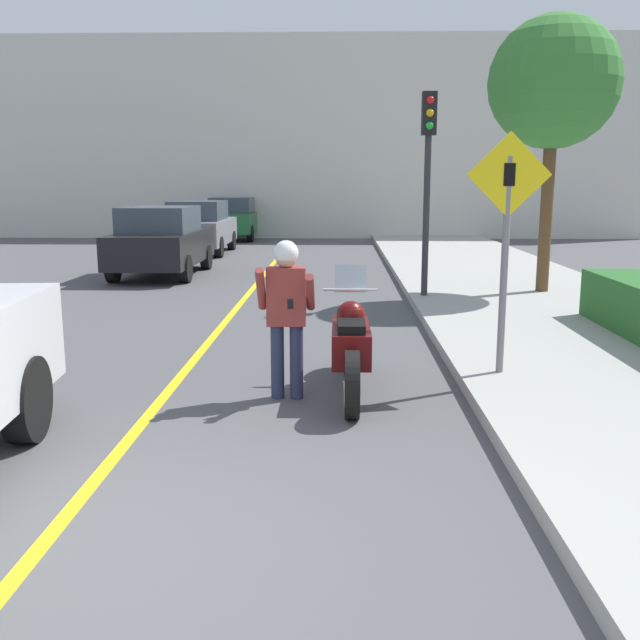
{
  "coord_description": "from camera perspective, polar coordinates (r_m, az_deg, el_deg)",
  "views": [
    {
      "loc": [
        1.26,
        -3.96,
        2.23
      ],
      "look_at": [
        1.05,
        3.68,
        0.76
      ],
      "focal_mm": 40.0,
      "sensor_mm": 36.0,
      "label": 1
    }
  ],
  "objects": [
    {
      "name": "street_tree",
      "position": [
        14.65,
        18.21,
        17.51
      ],
      "size": [
        2.44,
        2.44,
        5.15
      ],
      "color": "brown",
      "rests_on": "sidewalk_curb"
    },
    {
      "name": "traffic_light",
      "position": [
        13.45,
        8.63,
        12.86
      ],
      "size": [
        0.26,
        0.3,
        3.7
      ],
      "color": "#2D2D30",
      "rests_on": "sidewalk_curb"
    },
    {
      "name": "motorcycle",
      "position": [
        7.65,
        2.48,
        -2.09
      ],
      "size": [
        0.62,
        2.35,
        1.32
      ],
      "color": "black",
      "rests_on": "ground"
    },
    {
      "name": "person_biker",
      "position": [
        7.35,
        -2.71,
        1.31
      ],
      "size": [
        0.59,
        0.46,
        1.66
      ],
      "color": "#282D4C",
      "rests_on": "ground"
    },
    {
      "name": "parked_car_green",
      "position": [
        29.11,
        -6.95,
        8.1
      ],
      "size": [
        1.88,
        4.2,
        1.68
      ],
      "color": "black",
      "rests_on": "ground"
    },
    {
      "name": "parked_car_grey",
      "position": [
        23.34,
        -9.63,
        7.36
      ],
      "size": [
        1.88,
        4.2,
        1.68
      ],
      "color": "black",
      "rests_on": "ground"
    },
    {
      "name": "parked_car_black",
      "position": [
        17.86,
        -12.56,
        6.21
      ],
      "size": [
        1.88,
        4.2,
        1.68
      ],
      "color": "black",
      "rests_on": "ground"
    },
    {
      "name": "ground_plane",
      "position": [
        4.72,
        -14.83,
        -17.77
      ],
      "size": [
        80.0,
        80.0,
        0.0
      ],
      "primitive_type": "plane",
      "color": "#4C4C4F"
    },
    {
      "name": "building_backdrop",
      "position": [
        30.04,
        -0.9,
        14.3
      ],
      "size": [
        28.0,
        1.2,
        8.04
      ],
      "color": "beige",
      "rests_on": "ground"
    },
    {
      "name": "crossing_sign",
      "position": [
        8.02,
        14.68,
        6.94
      ],
      "size": [
        0.91,
        0.08,
        2.63
      ],
      "color": "slate",
      "rests_on": "sidewalk_curb"
    },
    {
      "name": "road_center_line",
      "position": [
        10.37,
        -8.82,
        -1.65
      ],
      "size": [
        0.12,
        36.0,
        0.01
      ],
      "color": "yellow",
      "rests_on": "ground"
    }
  ]
}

